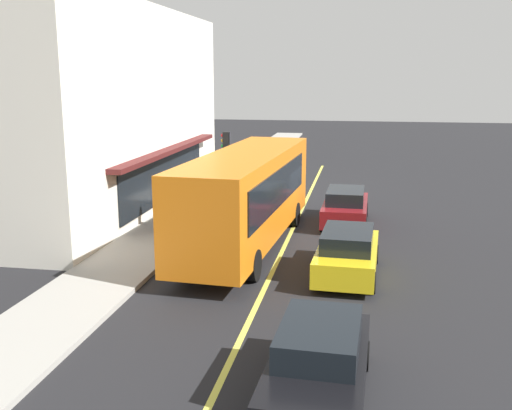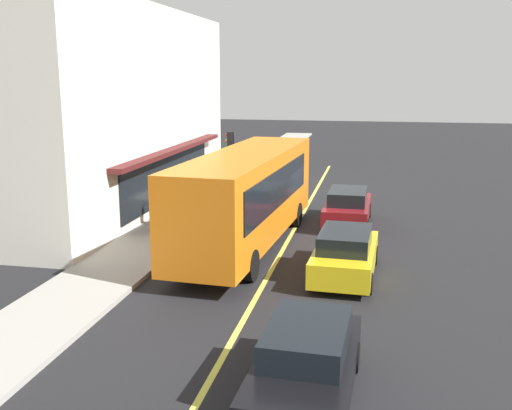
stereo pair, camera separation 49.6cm
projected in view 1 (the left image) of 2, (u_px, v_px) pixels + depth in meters
name	position (u px, v px, depth m)	size (l,w,h in m)	color
ground	(292.00, 230.00, 24.29)	(120.00, 120.00, 0.00)	black
sidewalk	(174.00, 223.00, 25.14)	(80.00, 2.68, 0.15)	#9E9B93
lane_centre_stripe	(292.00, 230.00, 24.29)	(36.00, 0.16, 0.01)	#D8D14C
storefront_building	(49.00, 109.00, 28.30)	(18.84, 12.04, 9.22)	silver
bus	(247.00, 194.00, 21.56)	(11.27, 3.22, 3.50)	orange
traffic_light	(227.00, 148.00, 30.66)	(0.30, 0.52, 3.20)	#2D2D33
car_maroon	(345.00, 207.00, 25.19)	(4.33, 1.92, 1.52)	maroon
car_yellow	(347.00, 253.00, 18.66)	(4.37, 2.01, 1.52)	yellow
car_black	(319.00, 364.00, 11.52)	(4.37, 2.00, 1.52)	black
pedestrian_at_corner	(167.00, 200.00, 24.03)	(0.34, 0.34, 1.83)	black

